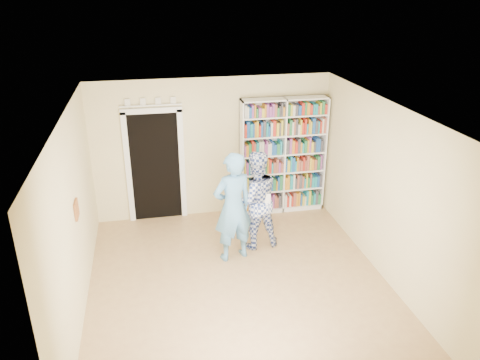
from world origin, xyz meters
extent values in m
plane|color=#A5794F|center=(0.00, 0.00, 0.00)|extent=(5.00, 5.00, 0.00)
plane|color=white|center=(0.00, 0.00, 2.70)|extent=(5.00, 5.00, 0.00)
plane|color=beige|center=(0.00, 2.50, 1.35)|extent=(4.50, 0.00, 4.50)
plane|color=beige|center=(-2.25, 0.00, 1.35)|extent=(0.00, 5.00, 5.00)
plane|color=beige|center=(2.25, 0.00, 1.35)|extent=(0.00, 5.00, 5.00)
cube|color=white|center=(1.35, 2.34, 1.15)|extent=(1.67, 0.31, 2.29)
cube|color=white|center=(1.35, 2.34, 1.15)|extent=(0.03, 0.31, 2.29)
cube|color=black|center=(-1.10, 2.48, 1.05)|extent=(0.90, 0.03, 2.10)
cube|color=white|center=(-1.60, 2.47, 1.05)|extent=(0.10, 0.06, 2.20)
cube|color=white|center=(-0.60, 2.47, 1.05)|extent=(0.10, 0.06, 2.20)
cube|color=white|center=(-1.10, 2.47, 2.15)|extent=(1.10, 0.06, 0.10)
cube|color=white|center=(-1.10, 2.46, 2.25)|extent=(1.10, 0.08, 0.02)
cube|color=brown|center=(-2.23, 0.20, 1.40)|extent=(0.03, 0.25, 0.25)
imported|color=#558FBD|center=(0.06, 0.77, 0.93)|extent=(0.78, 0.62, 1.86)
imported|color=navy|center=(0.50, 1.09, 0.87)|extent=(0.91, 0.74, 1.74)
cube|color=white|center=(0.61, 0.88, 0.93)|extent=(0.19, 0.03, 0.27)
camera|label=1|loc=(-1.19, -5.86, 4.26)|focal=35.00mm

